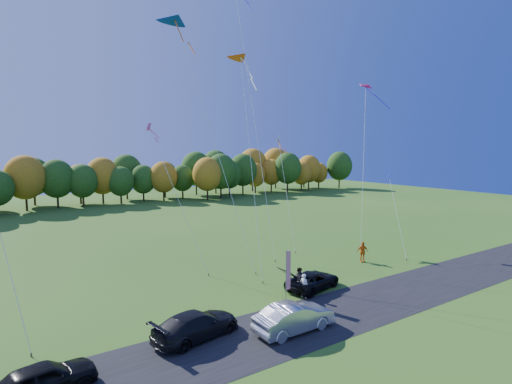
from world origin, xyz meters
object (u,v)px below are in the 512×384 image
silver_sedan (294,317)px  person_east (362,252)px  black_suv (313,280)px  feather_flag (288,270)px

silver_sedan → person_east: size_ratio=2.60×
black_suv → person_east: size_ratio=2.50×
person_east → feather_flag: (-11.88, -3.83, 1.28)m
person_east → feather_flag: bearing=-138.2°
silver_sedan → person_east: 16.29m
feather_flag → black_suv: bearing=16.3°
black_suv → silver_sedan: size_ratio=0.96×
silver_sedan → feather_flag: size_ratio=1.37×
silver_sedan → feather_flag: 4.79m
person_east → feather_flag: 12.55m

